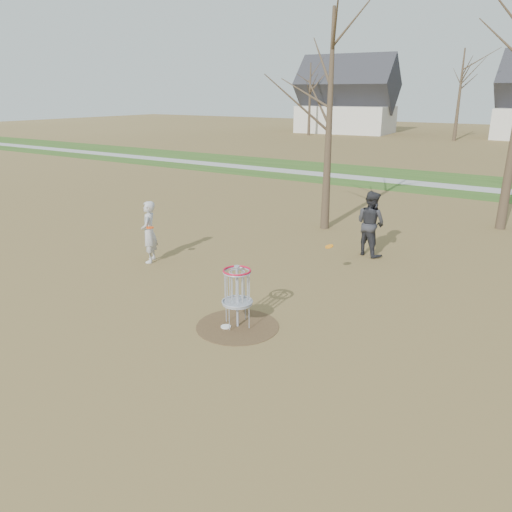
% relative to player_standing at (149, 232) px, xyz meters
% --- Properties ---
extents(ground, '(160.00, 160.00, 0.00)m').
position_rel_player_standing_xyz_m(ground, '(4.67, -2.15, -0.91)').
color(ground, brown).
rests_on(ground, ground).
extents(green_band, '(160.00, 8.00, 0.01)m').
position_rel_player_standing_xyz_m(green_band, '(4.67, 18.85, -0.91)').
color(green_band, '#2D5119').
rests_on(green_band, ground).
extents(footpath, '(160.00, 1.50, 0.01)m').
position_rel_player_standing_xyz_m(footpath, '(4.67, 17.85, -0.90)').
color(footpath, '#9E9E99').
rests_on(footpath, green_band).
extents(dirt_circle, '(1.80, 1.80, 0.01)m').
position_rel_player_standing_xyz_m(dirt_circle, '(4.67, -2.15, -0.91)').
color(dirt_circle, '#47331E').
rests_on(dirt_circle, ground).
extents(player_standing, '(0.72, 0.80, 1.83)m').
position_rel_player_standing_xyz_m(player_standing, '(0.00, 0.00, 0.00)').
color(player_standing, '#BABABA').
rests_on(player_standing, ground).
extents(player_throwing, '(1.17, 1.05, 2.00)m').
position_rel_player_standing_xyz_m(player_throwing, '(5.21, 4.18, 0.09)').
color(player_throwing, '#2C2C30').
rests_on(player_throwing, ground).
extents(disc_grounded, '(0.22, 0.22, 0.02)m').
position_rel_player_standing_xyz_m(disc_grounded, '(4.49, -2.33, -0.89)').
color(disc_grounded, white).
rests_on(disc_grounded, dirt_circle).
extents(discs_in_play, '(5.00, 1.97, 0.28)m').
position_rel_player_standing_xyz_m(discs_in_play, '(2.82, 0.65, 0.13)').
color(discs_in_play, orange).
rests_on(discs_in_play, ground).
extents(disc_golf_basket, '(0.64, 0.64, 1.35)m').
position_rel_player_standing_xyz_m(disc_golf_basket, '(4.67, -2.15, -0.00)').
color(disc_golf_basket, '#9EA3AD').
rests_on(disc_golf_basket, ground).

